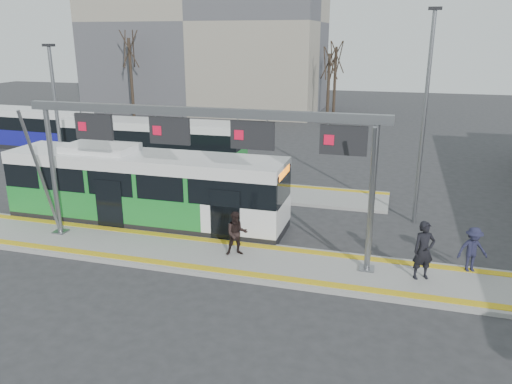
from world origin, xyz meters
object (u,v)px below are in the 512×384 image
hero_bus (145,189)px  passenger_c (473,250)px  passenger_b (237,233)px  passenger_a (424,250)px  gantry (200,138)px

hero_bus → passenger_c: 12.86m
hero_bus → passenger_b: (4.86, -2.43, -0.55)m
hero_bus → passenger_a: 11.45m
passenger_c → gantry: bearing=166.8°
hero_bus → passenger_a: size_ratio=6.17×
gantry → passenger_b: 3.58m
gantry → passenger_b: (1.28, -0.03, -3.34)m
passenger_a → hero_bus: bearing=143.1°
gantry → passenger_c: gantry is taller
hero_bus → passenger_c: size_ratio=7.70×
passenger_a → passenger_c: size_ratio=1.25×
passenger_a → passenger_c: passenger_a is taller
gantry → hero_bus: size_ratio=1.09×
passenger_b → hero_bus: bearing=128.6°
passenger_a → passenger_c: (1.58, 0.97, -0.19)m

